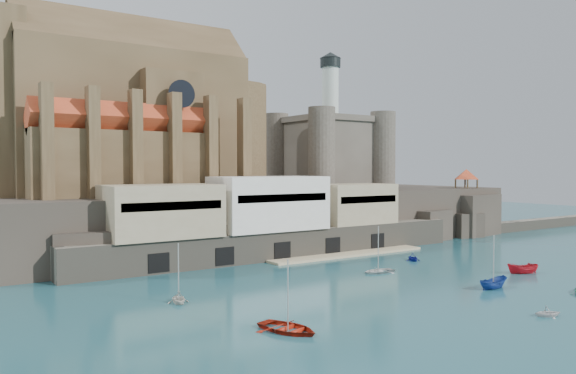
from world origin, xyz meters
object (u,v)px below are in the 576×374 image
(church, at_px, (142,123))
(boat_2, at_px, (493,289))
(castle_keep, at_px, (329,149))
(boat_0, at_px, (288,332))
(pavilion, at_px, (466,175))
(boat_1, at_px, (548,316))

(church, relative_size, boat_2, 10.51)
(church, bearing_deg, castle_keep, -1.11)
(castle_keep, xyz_separation_m, boat_0, (-46.38, -53.11, -18.31))
(pavilion, relative_size, boat_2, 1.43)
(church, bearing_deg, boat_2, -65.75)
(pavilion, xyz_separation_m, boat_1, (-48.57, -48.00, -12.73))
(boat_1, bearing_deg, church, 39.62)
(church, bearing_deg, boat_1, -74.63)
(pavilion, bearing_deg, church, 166.52)
(castle_keep, relative_size, boat_0, 4.90)
(church, height_order, castle_keep, church)
(castle_keep, xyz_separation_m, boat_2, (-16.27, -52.36, -18.31))
(boat_2, bearing_deg, church, 24.50)
(boat_0, distance_m, boat_2, 30.12)
(church, height_order, boat_0, church)
(pavilion, height_order, boat_2, pavilion)
(boat_1, bearing_deg, boat_2, -6.52)
(boat_0, bearing_deg, pavilion, 11.20)
(boat_0, height_order, boat_2, boat_0)
(church, height_order, boat_1, church)
(boat_1, bearing_deg, boat_0, 91.45)
(boat_1, distance_m, boat_2, 12.47)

